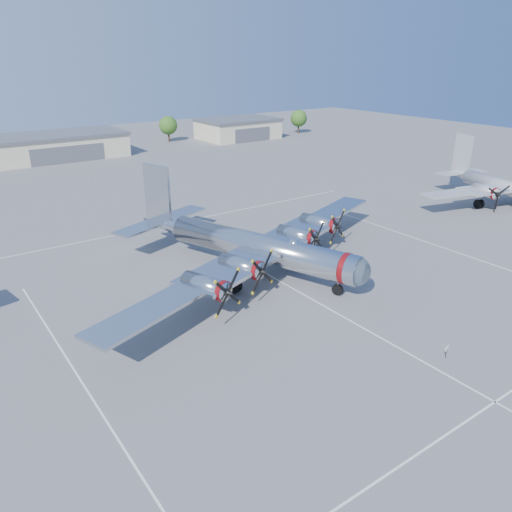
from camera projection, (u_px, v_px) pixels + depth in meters
ground at (289, 287)px, 50.15m from camera, size 260.00×260.00×0.00m
parking_lines at (301, 293)px, 48.83m from camera, size 60.00×50.08×0.01m
hangar_center at (58, 146)px, 111.03m from camera, size 28.60×14.60×5.40m
hangar_east at (238, 128)px, 136.78m from camera, size 20.60×14.60×5.40m
tree_east at (168, 125)px, 131.12m from camera, size 4.80×4.80×6.64m
tree_far_east at (299, 118)px, 145.46m from camera, size 4.80×4.80×6.64m
main_bomber_b29 at (249, 270)px, 53.96m from camera, size 52.60×44.22×9.90m
twin_engine_east at (495, 203)px, 78.22m from camera, size 33.98×27.91×9.41m
info_placard at (447, 350)px, 38.19m from camera, size 0.53×0.14×1.01m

